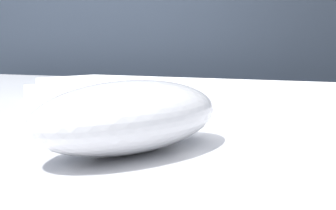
{
  "coord_description": "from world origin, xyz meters",
  "views": [
    {
      "loc": [
        0.16,
        -0.39,
        0.83
      ],
      "look_at": [
        0.02,
        -0.14,
        0.8
      ],
      "focal_mm": 50.0,
      "sensor_mm": 36.0,
      "label": 1
    }
  ],
  "objects": [
    {
      "name": "keyboard",
      "position": [
        -0.03,
        0.04,
        0.79
      ],
      "size": [
        0.44,
        0.14,
        0.02
      ],
      "rotation": [
        0.0,
        0.0,
        -0.06
      ],
      "color": "silver",
      "rests_on": "desk"
    },
    {
      "name": "computer_mouse_near",
      "position": [
        0.02,
        -0.18,
        0.8
      ],
      "size": [
        0.08,
        0.14,
        0.04
      ],
      "rotation": [
        0.0,
        0.0,
        -0.12
      ],
      "color": "silver",
      "rests_on": "desk"
    },
    {
      "name": "partition_panel",
      "position": [
        0.0,
        0.56,
        0.74
      ],
      "size": [
        5.0,
        0.03,
        1.48
      ],
      "color": "#333D4C",
      "rests_on": "ground_plane"
    }
  ]
}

